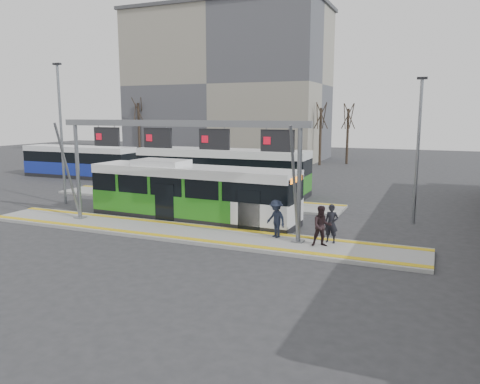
% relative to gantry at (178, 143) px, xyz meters
% --- Properties ---
extents(ground, '(120.00, 120.00, 0.00)m').
position_rel_gantry_xyz_m(ground, '(0.35, -0.25, -4.30)').
color(ground, '#2D2D30').
rests_on(ground, ground).
extents(platform_main, '(22.00, 3.00, 0.15)m').
position_rel_gantry_xyz_m(platform_main, '(0.35, -0.25, -4.22)').
color(platform_main, gray).
rests_on(platform_main, ground).
extents(platform_second, '(20.00, 3.00, 0.15)m').
position_rel_gantry_xyz_m(platform_second, '(-3.65, 7.75, -4.22)').
color(platform_second, gray).
rests_on(platform_second, ground).
extents(tactile_main, '(22.00, 2.65, 0.02)m').
position_rel_gantry_xyz_m(tactile_main, '(0.35, -0.25, -4.14)').
color(tactile_main, gold).
rests_on(tactile_main, platform_main).
extents(tactile_second, '(20.00, 0.35, 0.02)m').
position_rel_gantry_xyz_m(tactile_second, '(-3.65, 8.90, -4.14)').
color(tactile_second, gold).
rests_on(tactile_second, platform_second).
extents(gantry, '(13.00, 1.68, 5.20)m').
position_rel_gantry_xyz_m(gantry, '(0.00, 0.00, 0.00)').
color(gantry, slate).
rests_on(gantry, platform_main).
extents(apartment_block, '(24.50, 12.50, 18.40)m').
position_rel_gantry_xyz_m(apartment_block, '(-13.65, 35.75, 4.91)').
color(apartment_block, gray).
rests_on(apartment_block, ground).
extents(hero_bus, '(11.62, 2.89, 3.17)m').
position_rel_gantry_xyz_m(hero_bus, '(-0.73, 2.52, -2.85)').
color(hero_bus, black).
rests_on(hero_bus, ground).
extents(bg_bus_green, '(12.63, 2.94, 3.14)m').
position_rel_gantry_xyz_m(bg_bus_green, '(-3.00, 11.06, -2.75)').
color(bg_bus_green, black).
rests_on(bg_bus_green, ground).
extents(bg_bus_blue, '(10.70, 2.51, 2.78)m').
position_rel_gantry_xyz_m(bg_bus_blue, '(-18.14, 13.50, -2.93)').
color(bg_bus_blue, black).
rests_on(bg_bus_blue, ground).
extents(passenger_a, '(0.65, 0.46, 1.67)m').
position_rel_gantry_xyz_m(passenger_a, '(7.19, 0.48, -3.31)').
color(passenger_a, black).
rests_on(passenger_a, platform_main).
extents(passenger_b, '(1.04, 0.95, 1.72)m').
position_rel_gantry_xyz_m(passenger_b, '(6.94, -0.22, -3.29)').
color(passenger_b, black).
rests_on(passenger_b, platform_main).
extents(passenger_c, '(1.27, 1.09, 1.70)m').
position_rel_gantry_xyz_m(passenger_c, '(4.71, 0.40, -3.30)').
color(passenger_c, '#1A202F').
rests_on(passenger_c, platform_main).
extents(tree_left, '(1.40, 1.40, 7.07)m').
position_rel_gantry_xyz_m(tree_left, '(-0.79, 31.80, 1.06)').
color(tree_left, '#382B21').
rests_on(tree_left, ground).
extents(tree_mid, '(1.40, 1.40, 6.99)m').
position_rel_gantry_xyz_m(tree_mid, '(1.72, 34.29, 1.00)').
color(tree_mid, '#382B21').
rests_on(tree_mid, ground).
extents(tree_far, '(1.40, 1.40, 7.82)m').
position_rel_gantry_xyz_m(tree_far, '(-22.93, 29.54, 1.63)').
color(tree_far, '#382B21').
rests_on(tree_far, ground).
extents(lamp_west, '(0.50, 0.25, 8.66)m').
position_rel_gantry_xyz_m(lamp_west, '(-10.34, 3.42, 0.28)').
color(lamp_west, slate).
rests_on(lamp_west, ground).
extents(lamp_east, '(0.50, 0.25, 7.44)m').
position_rel_gantry_xyz_m(lamp_east, '(10.26, 6.34, -0.34)').
color(lamp_east, slate).
rests_on(lamp_east, ground).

